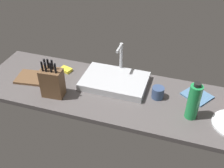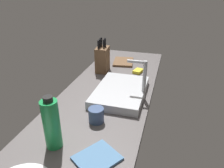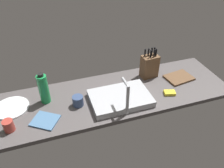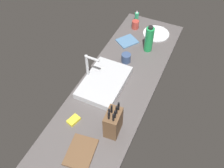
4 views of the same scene
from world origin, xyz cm
name	(u,v)px [view 3 (image 3 of 4)]	position (x,y,z in cm)	size (l,w,h in cm)	color
countertop_slab	(111,96)	(0.00, 0.00, 1.75)	(199.79, 59.82, 3.50)	#514C4C
sink_basin	(120,98)	(-4.12, 9.71, 6.12)	(46.75, 31.50, 5.24)	#B7BABF
faucet	(127,97)	(-3.66, 23.67, 18.44)	(5.50, 12.42, 25.74)	#B7BABF
knife_block	(149,66)	(-40.49, -14.88, 14.18)	(15.28, 10.55, 27.40)	brown
cutting_board	(179,78)	(-64.77, -2.59, 4.40)	(23.32, 17.40, 1.80)	brown
water_bottle	(44,89)	(51.49, -8.19, 15.83)	(7.66, 7.66, 26.15)	#1E8E47
dinner_plate	(12,108)	(77.28, -8.00, 4.10)	(25.93, 25.93, 1.20)	white
dish_towel	(45,120)	(54.25, 13.74, 4.10)	(17.66, 15.30, 1.20)	teal
coffee_mug	(78,101)	(28.36, 4.20, 7.58)	(8.34, 8.34, 8.17)	#384C75
ceramic_cup	(9,126)	(77.75, 14.73, 7.75)	(7.21, 7.21, 8.49)	#B23D33
dish_sponge	(170,93)	(-45.52, 14.40, 4.70)	(9.00, 6.00, 2.40)	yellow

